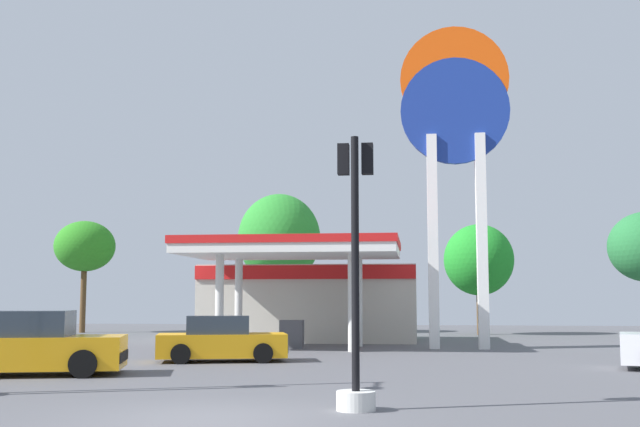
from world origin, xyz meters
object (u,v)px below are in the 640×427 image
at_px(station_pole_sign, 455,139).
at_px(tree_0, 85,247).
at_px(car_0, 32,346).
at_px(car_2, 221,341).
at_px(tree_2, 479,260).
at_px(tree_1, 279,238).
at_px(traffic_signal_1, 356,308).

xyz_separation_m(station_pole_sign, tree_0, (-20.61, 11.79, -3.36)).
height_order(station_pole_sign, car_0, station_pole_sign).
bearing_deg(car_0, car_2, 52.02).
bearing_deg(tree_2, car_0, -118.79).
xyz_separation_m(tree_1, tree_2, (11.19, -0.87, -1.35)).
xyz_separation_m(car_2, tree_1, (-1.78, 20.02, 4.73)).
bearing_deg(car_0, station_pole_sign, 45.99).
relative_size(station_pole_sign, car_0, 2.63).
distance_m(traffic_signal_1, tree_0, 34.04).
bearing_deg(traffic_signal_1, car_2, 116.56).
xyz_separation_m(car_2, tree_2, (9.41, 19.15, 3.38)).
bearing_deg(traffic_signal_1, tree_2, 81.35).
height_order(car_0, tree_1, tree_1).
bearing_deg(tree_1, station_pole_sign, -54.03).
xyz_separation_m(traffic_signal_1, tree_0, (-17.93, 28.76, 3.13)).
bearing_deg(car_0, traffic_signal_1, -30.59).
bearing_deg(station_pole_sign, car_0, -134.01).
relative_size(car_2, tree_1, 0.54).
xyz_separation_m(tree_0, tree_2, (22.36, 0.35, -0.88)).
xyz_separation_m(car_2, tree_0, (-12.95, 18.80, 4.26)).
bearing_deg(tree_2, car_2, -116.18).
height_order(car_0, car_2, car_0).
relative_size(car_0, car_2, 1.15).
height_order(station_pole_sign, car_2, station_pole_sign).
height_order(station_pole_sign, tree_0, station_pole_sign).
distance_m(traffic_signal_1, tree_2, 29.53).
bearing_deg(station_pole_sign, car_2, -137.54).
distance_m(station_pole_sign, traffic_signal_1, 18.37).
relative_size(station_pole_sign, tree_0, 2.01).
relative_size(traffic_signal_1, tree_2, 0.82).
height_order(station_pole_sign, tree_2, station_pole_sign).
xyz_separation_m(car_0, tree_1, (1.97, 24.82, 4.63)).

